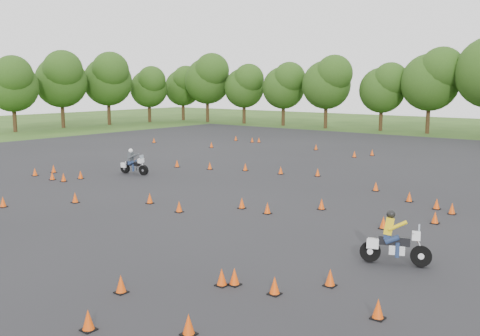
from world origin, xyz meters
name	(u,v)px	position (x,y,z in m)	size (l,w,h in m)	color
ground	(184,206)	(0.00, 0.00, 0.00)	(140.00, 140.00, 0.00)	#2D5119
asphalt_pad	(264,186)	(0.00, 6.00, 0.01)	(62.00, 62.00, 0.00)	black
treeline	(478,89)	(2.85, 35.23, 4.78)	(87.15, 32.29, 11.16)	#254313
traffic_cones	(261,183)	(0.19, 5.48, 0.23)	(36.86, 32.91, 0.45)	#E84909
rider_grey	(134,161)	(-8.12, 4.22, 0.76)	(1.97, 0.60, 1.52)	#3E4245
rider_yellow	(396,239)	(10.28, -1.63, 0.80)	(2.07, 0.64, 1.60)	gold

